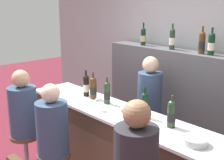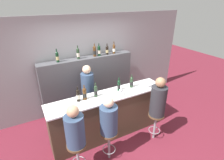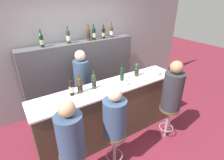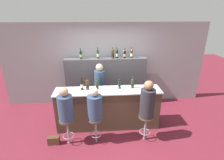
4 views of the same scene
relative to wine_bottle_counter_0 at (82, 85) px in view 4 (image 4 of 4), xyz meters
The scene contains 26 objects.
ground_plane 1.39m from the wine_bottle_counter_0, 26.97° to the right, with size 16.00×16.00×0.00m, color maroon.
wall_back 1.48m from the wine_bottle_counter_0, 64.17° to the left, with size 6.40×0.05×2.60m.
bar_counter 0.93m from the wine_bottle_counter_0, ahead, with size 2.66×0.54×1.06m.
back_bar_cabinet 1.34m from the wine_bottle_counter_0, 59.78° to the left, with size 2.49×0.28×1.56m.
wine_bottle_counter_0 is the anchor object (origin of this frame).
wine_bottle_counter_1 0.14m from the wine_bottle_counter_0, ahead, with size 0.08×0.08×0.32m.
wine_bottle_counter_2 0.38m from the wine_bottle_counter_0, ahead, with size 0.07×0.07×0.31m.
wine_bottle_counter_3 0.94m from the wine_bottle_counter_0, ahead, with size 0.07×0.07×0.31m.
wine_bottle_counter_4 1.28m from the wine_bottle_counter_0, ahead, with size 0.08×0.08×0.31m.
wine_bottle_backbar_0 1.22m from the wine_bottle_counter_0, 94.82° to the left, with size 0.07×0.07×0.32m.
wine_bottle_backbar_1 1.29m from the wine_bottle_counter_0, 69.48° to the left, with size 0.07×0.07×0.34m.
wine_bottle_backbar_2 1.49m from the wine_bottle_counter_0, 52.28° to the left, with size 0.08×0.08×0.33m.
wine_bottle_backbar_3 1.56m from the wine_bottle_counter_0, 48.40° to the left, with size 0.08×0.08×0.32m.
wine_bottle_backbar_4 1.72m from the wine_bottle_counter_0, 42.25° to the left, with size 0.08×0.08×0.29m.
wine_bottle_backbar_5 1.87m from the wine_bottle_counter_0, 37.77° to the left, with size 0.07×0.07×0.32m.
wine_glass_0 0.52m from the wine_bottle_counter_0, 23.43° to the right, with size 0.07×0.07×0.14m.
wine_glass_1 0.89m from the wine_bottle_counter_0, 13.48° to the right, with size 0.08×0.08×0.15m.
metal_bowl 1.64m from the wine_bottle_counter_0, ahead, with size 0.21×0.21×0.06m.
bar_stool_left 1.02m from the wine_bottle_counter_0, 113.82° to the right, with size 0.35×0.35×0.66m.
guest_seated_left 0.78m from the wine_bottle_counter_0, 113.82° to the right, with size 0.33×0.33×0.78m.
bar_stool_middle 1.02m from the wine_bottle_counter_0, 64.64° to the right, with size 0.35×0.35×0.66m.
guest_seated_middle 0.79m from the wine_bottle_counter_0, 64.64° to the right, with size 0.33×0.33×0.75m.
bar_stool_right 1.78m from the wine_bottle_counter_0, 24.85° to the right, with size 0.35×0.35×0.66m.
guest_seated_right 1.65m from the wine_bottle_counter_0, 24.85° to the right, with size 0.33×0.33×0.87m.
bartender 0.93m from the wine_bottle_counter_0, 55.73° to the left, with size 0.31×0.31×1.53m.
handbag 1.45m from the wine_bottle_counter_0, 133.69° to the right, with size 0.26×0.12×0.20m.
Camera 4 is at (-0.19, -3.69, 2.90)m, focal length 28.00 mm.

